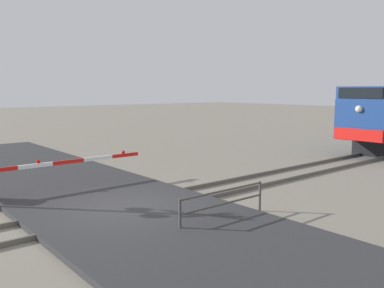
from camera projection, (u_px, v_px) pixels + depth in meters
The scene contains 6 objects.
ground_plane at pixel (123, 211), 12.61m from camera, with size 160.00×160.00×0.00m, color gray.
rail_track_left at pixel (112, 204), 13.15m from camera, with size 0.08×80.00×0.15m, color #59544C.
rail_track_right at pixel (135, 214), 12.06m from camera, with size 0.08×80.00×0.15m, color #59544C.
road_surface at pixel (123, 209), 12.60m from camera, with size 36.00×5.88×0.17m, color #2D2D30.
crossing_gate at pixel (6, 176), 13.96m from camera, with size 0.36×6.91×1.26m.
guard_railing at pixel (223, 200), 11.56m from camera, with size 0.08×3.25×0.95m.
Camera 1 is at (10.77, -6.16, 3.77)m, focal length 37.77 mm.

